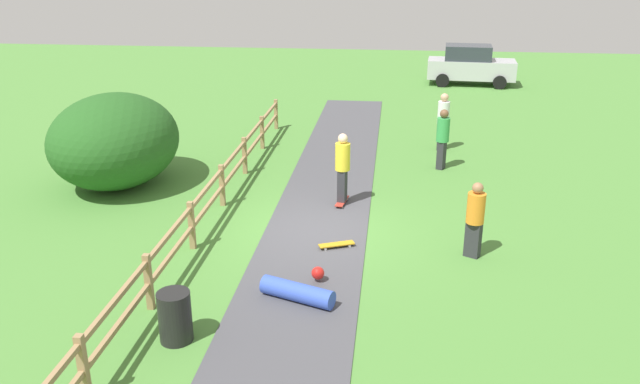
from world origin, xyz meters
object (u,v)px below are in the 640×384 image
(bush_large, at_px, (115,141))
(skateboard_loose, at_px, (337,244))
(skater_riding, at_px, (343,165))
(trash_bin, at_px, (175,317))
(skater_fallen, at_px, (299,290))
(parked_car_silver, at_px, (470,65))
(bystander_orange, at_px, (475,216))
(bystander_white, at_px, (443,119))
(bystander_green, at_px, (443,136))

(bush_large, distance_m, skateboard_loose, 7.41)
(skater_riding, bearing_deg, trash_bin, -109.23)
(skater_fallen, height_order, skateboard_loose, skater_fallen)
(bush_large, distance_m, skater_riding, 6.42)
(skater_fallen, bearing_deg, skater_riding, 85.38)
(skater_fallen, distance_m, parked_car_silver, 22.33)
(skater_riding, xyz_separation_m, bystander_orange, (3.03, -2.69, -0.15))
(bystander_white, bearing_deg, trash_bin, -113.55)
(bush_large, xyz_separation_m, trash_bin, (4.11, -7.27, -0.84))
(trash_bin, height_order, bystander_orange, bystander_orange)
(trash_bin, bearing_deg, skateboard_loose, 58.60)
(trash_bin, xyz_separation_m, bystander_white, (5.13, 11.78, 0.60))
(skater_fallen, relative_size, bystander_green, 0.81)
(bush_large, relative_size, skateboard_loose, 5.03)
(skater_riding, xyz_separation_m, parked_car_silver, (4.92, 16.73, -0.12))
(bystander_white, bearing_deg, bystander_orange, -88.80)
(skater_riding, xyz_separation_m, bystander_white, (2.87, 5.28, -0.02))
(trash_bin, relative_size, skater_riding, 0.48)
(bush_large, relative_size, bystander_white, 2.17)
(trash_bin, distance_m, skater_fallen, 2.44)
(trash_bin, bearing_deg, parked_car_silver, 72.80)
(skater_riding, distance_m, skater_fallen, 5.04)
(skater_fallen, relative_size, skateboard_loose, 1.82)
(skater_riding, bearing_deg, bystander_orange, -41.55)
(bystander_white, bearing_deg, skateboard_loose, -109.31)
(skateboard_loose, bearing_deg, bystander_white, 70.69)
(trash_bin, relative_size, skater_fallen, 0.61)
(bystander_white, bearing_deg, skater_riding, -118.50)
(skater_fallen, xyz_separation_m, bystander_orange, (3.43, 2.25, 0.73))
(trash_bin, xyz_separation_m, bystander_orange, (5.30, 3.81, 0.48))
(bush_large, bearing_deg, bystander_orange, -20.23)
(trash_bin, xyz_separation_m, skater_riding, (2.26, 6.49, 0.63))
(skater_fallen, distance_m, bystander_orange, 4.17)
(trash_bin, distance_m, bystander_white, 12.86)
(trash_bin, xyz_separation_m, parked_car_silver, (7.19, 23.23, 0.51))
(skater_fallen, xyz_separation_m, parked_car_silver, (5.32, 21.67, 0.76))
(skater_riding, relative_size, bystander_green, 1.03)
(bystander_green, relative_size, bystander_orange, 1.08)
(trash_bin, relative_size, bystander_white, 0.48)
(skateboard_loose, xyz_separation_m, bystander_green, (2.63, 5.89, 0.93))
(bystander_orange, bearing_deg, skater_riding, 138.45)
(skater_fallen, bearing_deg, skateboard_loose, 77.93)
(skateboard_loose, relative_size, bystander_white, 0.43)
(skateboard_loose, distance_m, parked_car_silver, 19.97)
(bush_large, bearing_deg, bystander_white, 25.98)
(bystander_green, height_order, bystander_white, bystander_white)
(skater_fallen, height_order, parked_car_silver, parked_car_silver)
(trash_bin, bearing_deg, bystander_white, 66.45)
(bush_large, bearing_deg, trash_bin, -60.54)
(bystander_green, bearing_deg, trash_bin, -117.09)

